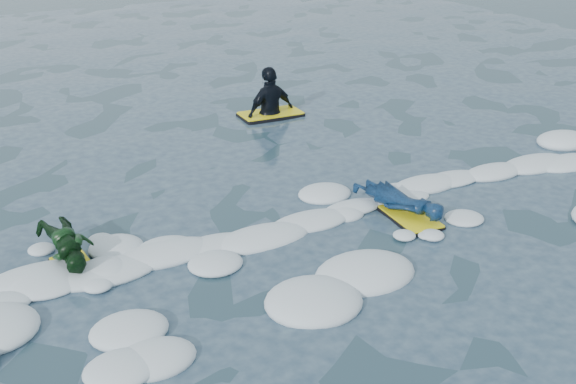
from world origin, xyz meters
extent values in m
plane|color=#19363E|center=(0.00, 0.00, 0.00)|extent=(120.00, 120.00, 0.00)
cube|color=black|center=(1.63, 0.88, 0.03)|extent=(0.62, 1.01, 0.05)
cube|color=yellow|center=(1.63, 0.88, 0.07)|extent=(0.60, 0.99, 0.02)
imported|color=navy|center=(1.63, 1.13, 0.21)|extent=(0.85, 1.53, 0.35)
cube|color=black|center=(-2.75, 1.69, 0.03)|extent=(0.48, 0.81, 0.04)
cube|color=yellow|center=(-2.75, 1.69, 0.06)|extent=(0.47, 0.80, 0.01)
cube|color=blue|center=(-2.75, 1.69, 0.07)|extent=(0.19, 0.76, 0.00)
imported|color=#0F3911|center=(-2.75, 1.89, 0.25)|extent=(0.59, 1.19, 0.45)
cube|color=black|center=(2.13, 6.01, 0.04)|extent=(1.27, 0.74, 0.06)
cube|color=yellow|center=(2.13, 6.01, 0.08)|extent=(1.24, 0.71, 0.02)
imported|color=black|center=(2.13, 6.01, 0.08)|extent=(1.15, 0.64, 1.86)
camera|label=1|loc=(-4.15, -6.16, 4.29)|focal=45.00mm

